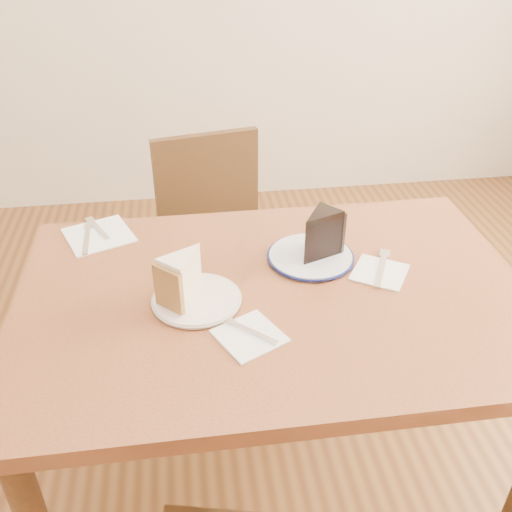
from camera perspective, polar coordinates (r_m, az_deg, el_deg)
The scene contains 14 objects.
ground at distance 1.88m, azimuth 1.47°, elevation -22.18°, with size 4.00×4.00×0.00m, color #472913.
table at distance 1.40m, azimuth 1.85°, elevation -6.76°, with size 1.20×0.80×0.75m.
chair_far at distance 1.97m, azimuth -3.62°, elevation 0.31°, with size 0.50×0.50×0.86m.
plate_cream at distance 1.31m, azimuth -5.95°, elevation -4.36°, with size 0.20×0.20×0.01m, color silver.
plate_navy at distance 1.45m, azimuth 5.47°, elevation -0.06°, with size 0.21×0.21×0.01m, color silver.
carrot_cake at distance 1.28m, azimuth -7.02°, elevation -2.13°, with size 0.07×0.11×0.10m, color #F0E4C7, non-canonical shape.
chocolate_cake at distance 1.42m, azimuth 6.19°, elevation 1.82°, with size 0.08×0.11×0.11m, color black, non-canonical shape.
napkin_cream at distance 1.21m, azimuth -0.65°, elevation -7.98°, with size 0.13×0.13×0.00m, color white.
napkin_navy at distance 1.43m, azimuth 12.26°, elevation -1.60°, with size 0.12×0.12×0.00m, color white.
napkin_spare at distance 1.60m, azimuth -15.44°, elevation 2.03°, with size 0.16×0.16×0.00m, color white.
fork_cream at distance 1.22m, azimuth -0.67°, elevation -7.49°, with size 0.01×0.14×0.00m, color silver.
knife_navy at distance 1.44m, azimuth 12.42°, elevation -1.19°, with size 0.02×0.17×0.00m, color white.
fork_spare at distance 1.63m, azimuth -15.52°, elevation 2.67°, with size 0.01×0.14×0.00m, color silver.
knife_spare at distance 1.59m, azimuth -16.56°, elevation 1.69°, with size 0.01×0.16×0.00m, color silver.
Camera 1 is at (-0.19, -1.06, 1.55)m, focal length 40.00 mm.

